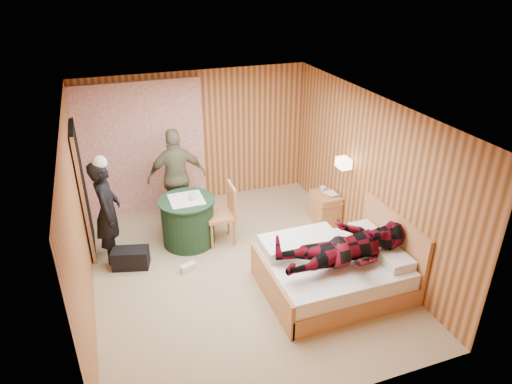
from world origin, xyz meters
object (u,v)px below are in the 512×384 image
object	(u,v)px
wall_lamp	(344,163)
man_at_table	(177,177)
chair_near	(225,209)
woman_standing	(108,212)
bed	(334,270)
nightstand	(325,207)
man_on_bed	(347,239)
round_table	(188,221)
chair_far	(179,195)
duffel_bag	(131,258)

from	to	relation	value
wall_lamp	man_at_table	world-z (taller)	man_at_table
chair_near	woman_standing	world-z (taller)	woman_standing
wall_lamp	bed	xyz separation A→B (m)	(-0.79, -1.29, -1.00)
nightstand	man_on_bed	xyz separation A→B (m)	(-0.73, -1.94, 0.66)
bed	man_on_bed	size ratio (longest dim) A/B	1.10
round_table	woman_standing	size ratio (longest dim) A/B	0.55
nightstand	man_at_table	distance (m)	2.65
woman_standing	wall_lamp	bearing A→B (deg)	-90.37
man_at_table	man_on_bed	world-z (taller)	man_on_bed
wall_lamp	nightstand	xyz separation A→B (m)	(-0.04, 0.42, -1.02)
bed	man_at_table	size ratio (longest dim) A/B	1.13
chair_far	man_at_table	distance (m)	0.33
chair_far	man_at_table	bearing A→B (deg)	112.75
round_table	man_at_table	size ratio (longest dim) A/B	0.53
wall_lamp	chair_near	xyz separation A→B (m)	(-1.88, 0.41, -0.71)
wall_lamp	man_on_bed	xyz separation A→B (m)	(-0.77, -1.52, -0.36)
duffel_bag	woman_standing	bearing A→B (deg)	138.69
wall_lamp	duffel_bag	xyz separation A→B (m)	(-3.45, 0.18, -1.15)
nightstand	duffel_bag	distance (m)	3.42
nightstand	duffel_bag	xyz separation A→B (m)	(-3.41, -0.23, -0.13)
chair_far	chair_near	bearing A→B (deg)	-48.24
chair_far	man_on_bed	world-z (taller)	man_on_bed
chair_far	man_on_bed	distance (m)	3.29
wall_lamp	round_table	world-z (taller)	wall_lamp
duffel_bag	chair_far	bearing A→B (deg)	62.74
man_at_table	bed	bearing A→B (deg)	123.42
round_table	chair_far	distance (m)	0.73
wall_lamp	duffel_bag	world-z (taller)	wall_lamp
bed	woman_standing	distance (m)	3.44
bed	chair_near	bearing A→B (deg)	122.57
chair_near	woman_standing	distance (m)	1.81
nightstand	man_on_bed	bearing A→B (deg)	-110.65
woman_standing	man_on_bed	bearing A→B (deg)	-117.42
bed	chair_far	size ratio (longest dim) A/B	2.09
wall_lamp	chair_far	bearing A→B (deg)	152.49
chair_far	duffel_bag	size ratio (longest dim) A/B	1.72
round_table	chair_near	size ratio (longest dim) A/B	0.89
round_table	duffel_bag	world-z (taller)	round_table
bed	chair_near	xyz separation A→B (m)	(-1.09, 1.70, 0.29)
chair_far	woman_standing	size ratio (longest dim) A/B	0.56
wall_lamp	nightstand	world-z (taller)	wall_lamp
chair_near	man_on_bed	world-z (taller)	man_on_bed
bed	duffel_bag	world-z (taller)	bed
duffel_bag	woman_standing	size ratio (longest dim) A/B	0.33
bed	round_table	bearing A→B (deg)	132.04
man_at_table	man_on_bed	bearing A→B (deg)	121.62
woman_standing	nightstand	bearing A→B (deg)	-83.92
nightstand	chair_far	size ratio (longest dim) A/B	0.60
chair_near	duffel_bag	bearing A→B (deg)	-79.93
nightstand	duffel_bag	size ratio (longest dim) A/B	1.04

